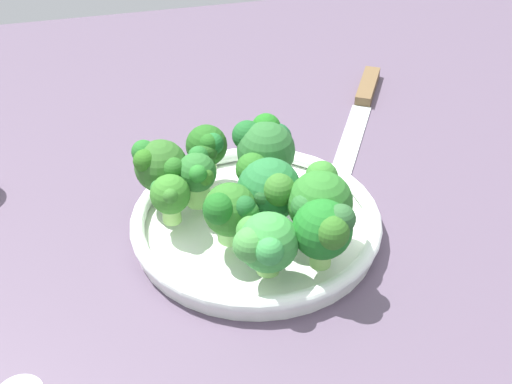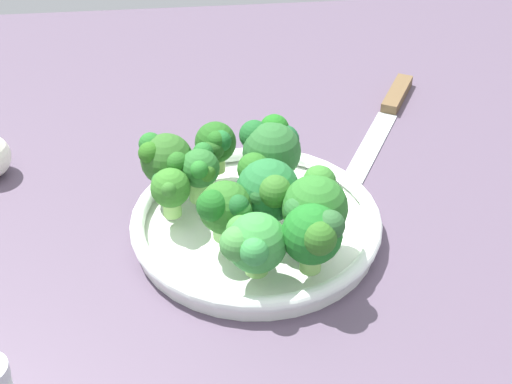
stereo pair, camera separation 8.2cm
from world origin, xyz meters
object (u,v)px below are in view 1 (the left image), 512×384
broccoli_floret_1 (319,202)px  broccoli_floret_3 (268,189)px  broccoli_floret_0 (170,196)px  knife (362,104)px  broccoli_floret_9 (160,166)px  broccoli_floret_8 (325,230)px  broccoli_floret_4 (264,147)px  bowl (256,224)px  broccoli_floret_7 (265,243)px  broccoli_floret_5 (230,211)px  broccoli_floret_6 (207,147)px  broccoli_floret_2 (198,174)px

broccoli_floret_1 → broccoli_floret_3: bearing=-133.6°
broccoli_floret_0 → knife: (-22.77, 29.74, -5.76)cm
broccoli_floret_3 → broccoli_floret_9: size_ratio=1.22×
broccoli_floret_3 → broccoli_floret_9: broccoli_floret_3 is taller
broccoli_floret_1 → broccoli_floret_8: size_ratio=1.07×
broccoli_floret_4 → knife: (-18.41, 18.50, -7.43)cm
bowl → broccoli_floret_7: bearing=-7.9°
broccoli_floret_8 → knife: bearing=154.3°
broccoli_floret_5 → broccoli_floret_9: size_ratio=0.98×
broccoli_floret_4 → broccoli_floret_7: (14.45, -3.43, -1.27)cm
broccoli_floret_7 → broccoli_floret_6: bearing=-172.0°
broccoli_floret_6 → knife: size_ratio=0.26×
broccoli_floret_0 → broccoli_floret_4: size_ratio=0.70×
broccoli_floret_7 → broccoli_floret_9: 16.94cm
bowl → broccoli_floret_3: (1.24, 0.99, 5.62)cm
broccoli_floret_8 → knife: (-33.24, 16.01, -7.00)cm
broccoli_floret_2 → broccoli_floret_4: broccoli_floret_4 is taller
broccoli_floret_5 → broccoli_floret_9: 11.11cm
broccoli_floret_3 → knife: size_ratio=0.34×
broccoli_floret_2 → broccoli_floret_8: (12.95, 10.33, 0.76)cm
bowl → broccoli_floret_6: size_ratio=4.39×
broccoli_floret_7 → broccoli_floret_8: (0.38, 5.92, 0.84)cm
broccoli_floret_6 → broccoli_floret_7: (17.52, 2.45, -0.14)cm
broccoli_floret_1 → broccoli_floret_7: bearing=-59.6°
broccoli_floret_1 → broccoli_floret_6: 16.39cm
bowl → knife: bowl is taller
broccoli_floret_5 → broccoli_floret_6: bearing=-179.1°
broccoli_floret_1 → broccoli_floret_4: 11.06cm
broccoli_floret_0 → broccoli_floret_8: bearing=52.7°
broccoli_floret_4 → broccoli_floret_8: size_ratio=1.08×
broccoli_floret_2 → broccoli_floret_5: size_ratio=0.94×
broccoli_floret_5 → broccoli_floret_9: (-9.38, -5.94, 0.14)cm
broccoli_floret_9 → broccoli_floret_1: bearing=53.4°
broccoli_floret_6 → broccoli_floret_8: 19.77cm
broccoli_floret_7 → knife: bearing=146.3°
broccoli_floret_0 → broccoli_floret_3: (2.15, 10.07, 0.80)cm
broccoli_floret_1 → broccoli_floret_4: (-10.60, -3.13, 0.30)cm
broccoli_floret_2 → broccoli_floret_7: size_ratio=0.94×
broccoli_floret_3 → broccoli_floret_5: broccoli_floret_3 is taller
broccoli_floret_6 → broccoli_floret_4: bearing=62.4°
broccoli_floret_2 → broccoli_floret_4: (-1.88, 7.84, 1.19)cm
broccoli_floret_3 → broccoli_floret_6: broccoli_floret_3 is taller
broccoli_floret_2 → knife: bearing=127.6°
broccoli_floret_6 → broccoli_floret_7: bearing=8.0°
broccoli_floret_4 → knife: size_ratio=0.33×
broccoli_floret_3 → broccoli_floret_5: size_ratio=1.24×
broccoli_floret_5 → broccoli_floret_6: broccoli_floret_5 is taller
bowl → knife: 31.44cm
bowl → broccoli_floret_4: broccoli_floret_4 is taller
broccoli_floret_5 → broccoli_floret_7: bearing=22.6°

